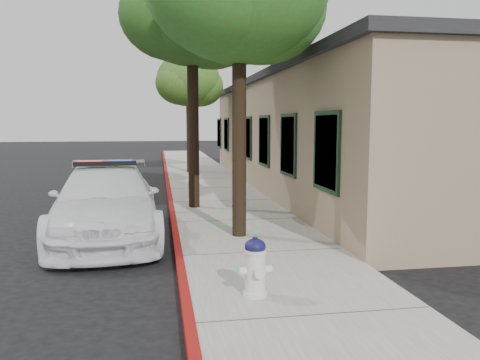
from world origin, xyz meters
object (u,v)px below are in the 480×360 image
(clapboard_building, at_px, (343,134))
(street_tree_mid, at_px, (193,14))
(fire_hydrant, at_px, (255,267))
(street_tree_far, at_px, (189,82))
(police_car, at_px, (106,202))

(clapboard_building, xyz_separation_m, street_tree_mid, (-5.97, -3.90, 3.39))
(clapboard_building, bearing_deg, fire_hydrant, -116.83)
(clapboard_building, bearing_deg, street_tree_far, 133.12)
(clapboard_building, bearing_deg, police_car, -140.50)
(street_tree_far, bearing_deg, clapboard_building, -46.88)
(fire_hydrant, bearing_deg, clapboard_building, 57.83)
(police_car, bearing_deg, clapboard_building, 35.70)
(police_car, xyz_separation_m, street_tree_mid, (2.16, 2.80, 4.71))
(police_car, distance_m, street_tree_far, 13.33)
(clapboard_building, distance_m, fire_hydrant, 12.67)
(fire_hydrant, relative_size, street_tree_far, 0.14)
(clapboard_building, distance_m, police_car, 10.62)
(police_car, distance_m, fire_hydrant, 5.15)
(clapboard_building, xyz_separation_m, police_car, (-8.13, -6.70, -1.32))
(fire_hydrant, distance_m, street_tree_far, 17.51)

